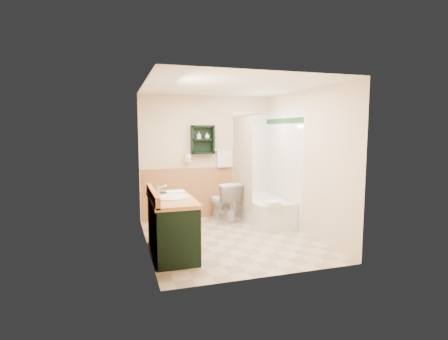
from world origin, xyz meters
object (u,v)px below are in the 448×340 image
hair_dryer (187,158)px  vanity_book (157,187)px  toilet (223,202)px  soap_bottle_b (207,137)px  wall_shelf (203,140)px  bathtub (262,209)px  vanity (172,226)px  soap_bottle_a (199,137)px

hair_dryer → vanity_book: bearing=-115.5°
vanity_book → hair_dryer: bearing=34.3°
toilet → soap_bottle_b: soap_bottle_b is taller
wall_shelf → bathtub: bearing=-27.6°
hair_dryer → soap_bottle_b: 0.56m
hair_dryer → vanity_book: hair_dryer is taller
bathtub → hair_dryer: bearing=157.0°
wall_shelf → vanity: wall_shelf is taller
hair_dryer → toilet: bearing=-27.3°
bathtub → soap_bottle_b: 1.75m
vanity_book → soap_bottle_a: soap_bottle_a is taller
vanity_book → soap_bottle_b: soap_bottle_b is taller
wall_shelf → soap_bottle_b: size_ratio=4.80×
vanity → toilet: (1.22, 1.49, -0.03)m
wall_shelf → soap_bottle_b: bearing=-3.3°
wall_shelf → bathtub: 1.75m
vanity_book → soap_bottle_b: (1.15, 1.56, 0.68)m
wall_shelf → soap_bottle_a: bearing=-176.4°
wall_shelf → vanity: size_ratio=0.43×
hair_dryer → bathtub: hair_dryer is taller
hair_dryer → soap_bottle_a: 0.45m
hair_dryer → soap_bottle_b: bearing=-4.4°
toilet → soap_bottle_b: size_ratio=6.66×
hair_dryer → vanity_book: 1.78m
bathtub → soap_bottle_b: soap_bottle_b is taller
bathtub → vanity: bearing=-147.0°
soap_bottle_a → wall_shelf: bearing=3.6°
hair_dryer → vanity: hair_dryer is taller
bathtub → soap_bottle_b: (-0.94, 0.53, 1.38)m
soap_bottle_a → soap_bottle_b: bearing=0.0°
soap_bottle_a → soap_bottle_b: (0.16, 0.00, 0.01)m
hair_dryer → wall_shelf: bearing=-4.8°
soap_bottle_a → soap_bottle_b: 0.17m
vanity → soap_bottle_b: (0.98, 1.78, 1.21)m
bathtub → soap_bottle_a: bearing=154.3°
soap_bottle_b → hair_dryer: bearing=175.6°
soap_bottle_a → bathtub: bearing=-25.7°
wall_shelf → toilet: wall_shelf is taller
hair_dryer → toilet: (0.62, -0.32, -0.83)m
vanity → bathtub: (1.92, 1.25, -0.17)m
hair_dryer → soap_bottle_b: size_ratio=2.09×
vanity → vanity_book: bearing=127.2°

